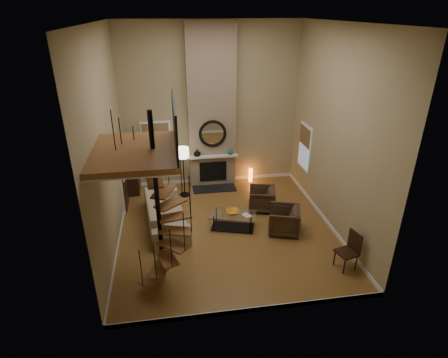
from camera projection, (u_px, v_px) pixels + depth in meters
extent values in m
cube|color=#A17134|center=(226.00, 229.00, 10.55)|extent=(6.00, 6.50, 0.01)
cube|color=tan|center=(211.00, 107.00, 12.28)|extent=(6.00, 0.02, 5.50)
cube|color=tan|center=(256.00, 197.00, 6.47)|extent=(6.00, 0.02, 5.50)
cube|color=tan|center=(106.00, 144.00, 8.95)|extent=(0.02, 6.50, 5.50)
cube|color=tan|center=(336.00, 133.00, 9.80)|extent=(0.02, 6.50, 5.50)
cube|color=silver|center=(227.00, 22.00, 8.21)|extent=(6.00, 6.50, 0.01)
cube|color=white|center=(212.00, 179.00, 13.42)|extent=(6.00, 0.02, 0.12)
cube|color=white|center=(251.00, 310.00, 7.63)|extent=(6.00, 0.02, 0.12)
cube|color=white|center=(120.00, 236.00, 10.10)|extent=(0.02, 6.50, 0.12)
cube|color=white|center=(324.00, 218.00, 10.95)|extent=(0.02, 6.50, 0.12)
cube|color=#90775D|center=(212.00, 109.00, 12.11)|extent=(1.60, 0.38, 5.50)
cube|color=black|center=(214.00, 188.00, 12.84)|extent=(1.50, 0.60, 0.04)
cube|color=black|center=(213.00, 171.00, 12.87)|extent=(0.95, 0.02, 0.72)
cube|color=white|center=(213.00, 157.00, 12.54)|extent=(1.70, 0.18, 0.06)
torus|color=black|center=(213.00, 134.00, 12.26)|extent=(0.94, 0.10, 0.94)
cylinder|color=white|center=(213.00, 134.00, 12.26)|extent=(0.80, 0.01, 0.80)
imported|color=black|center=(197.00, 153.00, 12.43)|extent=(0.24, 0.24, 0.25)
imported|color=#1A5C55|center=(230.00, 151.00, 12.61)|extent=(0.20, 0.20, 0.21)
cube|color=white|center=(156.00, 143.00, 12.48)|extent=(1.02, 0.04, 1.52)
cube|color=#8C9EB2|center=(156.00, 143.00, 12.46)|extent=(0.90, 0.01, 1.40)
cube|color=olive|center=(156.00, 137.00, 12.36)|extent=(0.90, 0.01, 0.98)
cube|color=white|center=(305.00, 147.00, 12.08)|extent=(0.04, 1.02, 1.52)
cube|color=#8C9EB2|center=(304.00, 147.00, 12.07)|extent=(0.01, 0.90, 1.40)
cube|color=olive|center=(305.00, 136.00, 11.91)|extent=(0.01, 0.90, 0.63)
cube|color=white|center=(122.00, 177.00, 11.29)|extent=(0.06, 1.05, 2.16)
cube|color=black|center=(124.00, 177.00, 11.30)|extent=(0.05, 0.90, 2.05)
cube|color=#8C9EB2|center=(123.00, 165.00, 11.13)|extent=(0.01, 0.60, 0.90)
cube|color=brown|center=(135.00, 152.00, 7.28)|extent=(1.70, 2.20, 0.12)
cube|color=white|center=(136.00, 155.00, 7.31)|extent=(1.70, 2.20, 0.03)
cube|color=black|center=(175.00, 124.00, 7.17)|extent=(0.04, 2.20, 0.94)
cylinder|color=black|center=(157.00, 202.00, 7.83)|extent=(0.10, 0.10, 4.02)
cube|color=brown|center=(153.00, 276.00, 8.29)|extent=(0.71, 0.78, 0.04)
cylinder|color=black|center=(141.00, 268.00, 7.80)|extent=(0.02, 0.02, 0.94)
cube|color=brown|center=(160.00, 268.00, 8.14)|extent=(0.46, 0.77, 0.04)
cylinder|color=black|center=(155.00, 261.00, 7.61)|extent=(0.02, 0.02, 0.94)
cube|color=brown|center=(167.00, 258.00, 8.06)|extent=(0.55, 0.79, 0.04)
cylinder|color=black|center=(171.00, 249.00, 7.57)|extent=(0.02, 0.02, 0.94)
cube|color=brown|center=(173.00, 245.00, 8.06)|extent=(0.75, 0.74, 0.04)
cylinder|color=black|center=(184.00, 232.00, 7.67)|extent=(0.02, 0.02, 0.94)
cube|color=brown|center=(176.00, 231.00, 8.09)|extent=(0.79, 0.53, 0.04)
cylinder|color=black|center=(191.00, 214.00, 7.85)|extent=(0.02, 0.02, 0.94)
cube|color=brown|center=(175.00, 217.00, 8.14)|extent=(0.77, 0.48, 0.04)
cylinder|color=black|center=(190.00, 196.00, 8.05)|extent=(0.02, 0.02, 0.94)
cube|color=brown|center=(171.00, 204.00, 8.16)|extent=(0.77, 0.72, 0.04)
cylinder|color=black|center=(181.00, 179.00, 8.20)|extent=(0.02, 0.02, 0.94)
cube|color=brown|center=(163.00, 192.00, 8.12)|extent=(0.58, 0.79, 0.04)
cylinder|color=black|center=(168.00, 166.00, 8.23)|extent=(0.02, 0.02, 0.94)
cube|color=brown|center=(155.00, 181.00, 8.00)|extent=(0.41, 0.75, 0.04)
cylinder|color=black|center=(151.00, 155.00, 8.12)|extent=(0.02, 0.02, 0.94)
cube|color=brown|center=(146.00, 172.00, 7.82)|extent=(0.68, 0.79, 0.04)
cylinder|color=black|center=(135.00, 147.00, 7.85)|extent=(0.02, 0.02, 0.94)
cube|color=brown|center=(139.00, 163.00, 7.57)|extent=(0.80, 0.64, 0.04)
cylinder|color=black|center=(121.00, 140.00, 7.48)|extent=(0.02, 0.02, 0.94)
cube|color=brown|center=(135.00, 155.00, 7.30)|extent=(0.72, 0.34, 0.04)
cylinder|color=black|center=(113.00, 133.00, 7.05)|extent=(0.02, 0.02, 0.94)
cube|color=black|center=(132.00, 166.00, 12.27)|extent=(0.38, 0.82, 1.83)
imported|color=tan|center=(165.00, 212.00, 10.63)|extent=(1.33, 2.75, 0.77)
imported|color=#412E1E|center=(264.00, 199.00, 11.42)|extent=(0.98, 0.96, 0.74)
imported|color=#412E1E|center=(287.00, 221.00, 10.27)|extent=(1.08, 1.07, 0.79)
cube|color=silver|center=(233.00, 215.00, 10.40)|extent=(1.46, 1.02, 0.02)
cube|color=black|center=(233.00, 227.00, 10.57)|extent=(1.32, 0.89, 0.02)
cylinder|color=black|center=(214.00, 224.00, 10.36)|extent=(0.04, 0.04, 0.48)
cylinder|color=black|center=(250.00, 227.00, 10.23)|extent=(0.04, 0.04, 0.48)
cylinder|color=black|center=(216.00, 216.00, 10.76)|extent=(0.04, 0.04, 0.48)
cylinder|color=black|center=(251.00, 219.00, 10.62)|extent=(0.04, 0.04, 0.48)
imported|color=orange|center=(233.00, 212.00, 10.42)|extent=(0.38, 0.38, 0.09)
imported|color=gray|center=(246.00, 216.00, 10.30)|extent=(0.29, 0.32, 0.03)
cylinder|color=black|center=(185.00, 195.00, 12.43)|extent=(0.37, 0.37, 0.03)
cylinder|color=black|center=(184.00, 174.00, 12.09)|extent=(0.04, 0.04, 1.58)
cylinder|color=#F2E5C6|center=(183.00, 153.00, 11.77)|extent=(0.41, 0.41, 0.33)
cylinder|color=orange|center=(251.00, 175.00, 13.33)|extent=(0.14, 0.14, 0.49)
cube|color=black|center=(347.00, 253.00, 8.78)|extent=(0.55, 0.55, 0.05)
cube|color=black|center=(355.00, 242.00, 8.75)|extent=(0.14, 0.43, 0.53)
cylinder|color=black|center=(344.00, 267.00, 8.67)|extent=(0.04, 0.04, 0.43)
cylinder|color=black|center=(356.00, 263.00, 8.80)|extent=(0.04, 0.04, 0.43)
cylinder|color=black|center=(334.00, 258.00, 8.97)|extent=(0.04, 0.04, 0.43)
cylinder|color=black|center=(346.00, 254.00, 9.10)|extent=(0.04, 0.04, 0.43)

